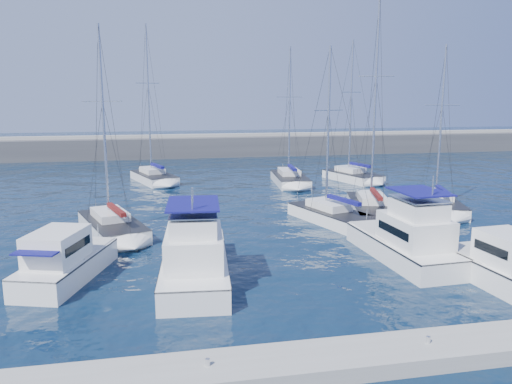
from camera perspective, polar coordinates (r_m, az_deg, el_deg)
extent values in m
plane|color=black|center=(29.34, 8.14, -7.83)|extent=(220.00, 220.00, 0.00)
cube|color=#424244|center=(79.17, -4.32, 4.88)|extent=(160.00, 6.00, 4.00)
cube|color=gray|center=(78.97, -4.34, 6.47)|extent=(160.00, 1.20, 0.50)
cube|color=gray|center=(20.02, 19.01, -16.75)|extent=(40.00, 2.20, 0.60)
cylinder|color=silver|center=(17.54, -5.55, -18.78)|extent=(0.16, 0.16, 0.25)
cylinder|color=silver|center=(19.83, 19.09, -15.66)|extent=(0.16, 0.16, 0.25)
cube|color=white|center=(28.10, -20.70, -8.46)|extent=(4.58, 7.53, 1.60)
cube|color=#262628|center=(27.87, -20.81, -7.00)|extent=(4.63, 7.55, 0.08)
cube|color=white|center=(26.90, -21.77, -5.82)|extent=(3.07, 3.79, 1.60)
cube|color=black|center=(26.88, -21.78, -5.65)|extent=(2.91, 3.18, 0.45)
cube|color=#100F5B|center=(25.73, -23.16, -5.97)|extent=(2.61, 2.68, 0.07)
cube|color=silver|center=(26.78, -6.96, -8.76)|extent=(4.10, 10.12, 1.60)
cube|color=#262628|center=(26.54, -7.00, -7.24)|extent=(4.16, 10.13, 0.08)
cube|color=silver|center=(25.13, -7.08, -6.25)|extent=(3.15, 4.80, 1.60)
cube|color=black|center=(25.11, -7.09, -6.08)|extent=(3.13, 3.89, 0.45)
cube|color=silver|center=(24.60, -7.16, -3.61)|extent=(2.48, 3.39, 0.90)
cube|color=#100F5B|center=(24.37, -7.21, -1.33)|extent=(2.80, 3.87, 0.08)
cube|color=silver|center=(30.65, 16.48, -6.57)|extent=(3.66, 8.89, 1.60)
cube|color=#262628|center=(30.44, 16.56, -5.23)|extent=(3.72, 8.89, 0.08)
cube|color=silver|center=(29.35, 17.71, -4.17)|extent=(2.93, 4.19, 1.60)
cube|color=black|center=(29.33, 17.71, -4.02)|extent=(2.94, 3.38, 0.45)
cube|color=silver|center=(28.89, 18.06, -1.88)|extent=(2.32, 2.94, 0.90)
cube|color=#100F5B|center=(28.69, 18.18, 0.07)|extent=(2.61, 3.36, 0.08)
cube|color=white|center=(28.60, 25.70, -8.51)|extent=(3.10, 6.28, 1.60)
cube|color=#262628|center=(28.37, 25.82, -7.08)|extent=(3.15, 6.29, 0.08)
cube|color=white|center=(27.61, 26.99, -5.82)|extent=(2.45, 2.99, 1.60)
cube|color=black|center=(27.59, 27.00, -5.66)|extent=(2.45, 2.43, 0.45)
cube|color=silver|center=(36.03, -16.08, -4.09)|extent=(5.48, 8.71, 1.30)
cube|color=#262628|center=(35.88, -16.13, -3.12)|extent=(5.54, 8.73, 0.06)
cube|color=silver|center=(36.29, -16.35, -2.46)|extent=(3.00, 4.02, 0.55)
cylinder|color=silver|center=(35.69, -17.04, 7.86)|extent=(0.18, 0.18, 12.60)
cylinder|color=silver|center=(34.52, -15.71, -2.16)|extent=(1.43, 3.91, 0.12)
cube|color=#551211|center=(34.39, -15.68, -1.95)|extent=(1.52, 3.59, 0.28)
cube|color=silver|center=(38.00, 8.70, -3.01)|extent=(5.20, 8.33, 1.30)
cube|color=#262628|center=(37.85, 8.72, -2.08)|extent=(5.26, 8.35, 0.06)
cube|color=silver|center=(38.15, 8.29, -1.47)|extent=(2.86, 3.84, 0.55)
cylinder|color=silver|center=(37.57, 8.26, 7.49)|extent=(0.18, 0.18, 11.47)
cylinder|color=silver|center=(36.77, 9.89, -1.11)|extent=(1.34, 3.75, 0.12)
cube|color=#100F5B|center=(36.67, 9.99, -0.91)|extent=(1.43, 3.45, 0.28)
cube|color=white|center=(41.19, 13.13, -2.07)|extent=(5.36, 9.54, 1.30)
cube|color=#262628|center=(41.05, 13.17, -1.22)|extent=(5.42, 9.55, 0.06)
cube|color=white|center=(41.53, 13.07, -0.62)|extent=(2.98, 4.34, 0.55)
cylinder|color=silver|center=(41.05, 13.49, 10.55)|extent=(0.18, 0.18, 15.71)
cylinder|color=silver|center=(39.57, 13.53, -0.40)|extent=(1.30, 4.39, 0.12)
cube|color=#551211|center=(39.44, 13.56, -0.22)|extent=(1.40, 4.02, 0.28)
cube|color=silver|center=(44.04, 20.04, -1.62)|extent=(5.25, 8.45, 1.30)
cube|color=#262628|center=(43.92, 20.10, -0.81)|extent=(5.30, 8.47, 0.06)
cube|color=silver|center=(44.33, 19.98, -0.28)|extent=(2.90, 3.89, 0.55)
cylinder|color=silver|center=(43.90, 20.42, 7.73)|extent=(0.18, 0.18, 11.96)
cylinder|color=silver|center=(42.62, 20.54, 0.01)|extent=(1.31, 3.81, 0.12)
cube|color=#100F5B|center=(42.50, 20.59, 0.18)|extent=(1.41, 3.50, 0.28)
cube|color=silver|center=(56.08, -11.58, 1.43)|extent=(5.38, 8.35, 1.30)
cube|color=#262628|center=(55.98, -11.61, 2.07)|extent=(5.44, 8.37, 0.06)
cube|color=silver|center=(56.39, -11.78, 2.45)|extent=(2.96, 3.86, 0.55)
cylinder|color=silver|center=(56.08, -12.20, 10.50)|extent=(0.18, 0.18, 15.40)
cylinder|color=silver|center=(54.76, -11.25, 2.80)|extent=(1.39, 3.72, 0.12)
cube|color=#100F5B|center=(54.65, -11.22, 2.95)|extent=(1.48, 3.43, 0.28)
cube|color=white|center=(53.93, 3.89, 1.25)|extent=(3.77, 8.24, 1.30)
cube|color=#262628|center=(53.83, 3.90, 1.92)|extent=(3.83, 8.25, 0.06)
cube|color=white|center=(54.27, 3.81, 2.33)|extent=(2.31, 3.66, 0.55)
cylinder|color=silver|center=(53.97, 3.84, 9.42)|extent=(0.18, 0.18, 12.98)
cylinder|color=silver|center=(52.53, 4.14, 2.65)|extent=(0.46, 4.00, 0.12)
cube|color=#100F5B|center=(52.41, 4.16, 2.79)|extent=(0.66, 3.62, 0.28)
cube|color=silver|center=(56.70, 10.98, 1.56)|extent=(5.13, 7.82, 1.30)
cube|color=#262628|center=(56.60, 11.01, 2.18)|extent=(5.19, 7.84, 0.06)
cube|color=silver|center=(56.90, 10.72, 2.57)|extent=(2.85, 3.62, 0.55)
cylinder|color=silver|center=(56.52, 10.80, 9.75)|extent=(0.18, 0.18, 13.82)
cylinder|color=silver|center=(55.66, 11.76, 2.92)|extent=(1.25, 3.48, 0.12)
cube|color=#100F5B|center=(55.57, 11.84, 3.06)|extent=(1.36, 3.21, 0.28)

